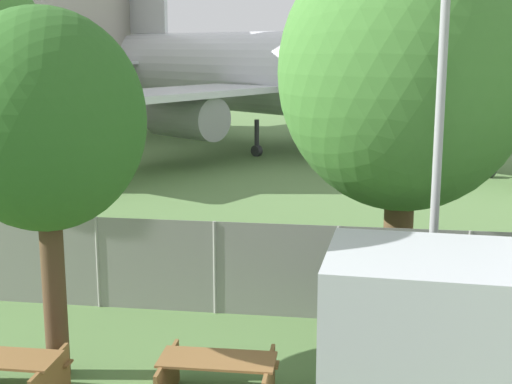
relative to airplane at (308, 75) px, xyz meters
name	(u,v)px	position (x,y,z in m)	size (l,w,h in m)	color
perimeter_fence	(215,268)	(-0.09, -23.07, -3.02)	(56.07, 0.07, 1.98)	gray
airplane	(308,75)	(0.00, 0.00, 0.00)	(34.77, 27.75, 12.89)	silver
portable_cabin	(487,345)	(4.73, -27.01, -2.71)	(4.76, 2.72, 2.61)	silver
picnic_bench_near_cabin	(217,375)	(0.74, -26.87, -3.54)	(1.84, 1.44, 0.76)	brown
picnic_bench_open_grass	(0,373)	(-2.65, -27.31, -3.54)	(1.86, 1.42, 0.76)	brown
tree_near_hangar	(44,122)	(-2.15, -26.28, 0.31)	(3.24, 3.24, 6.14)	#4C3823
tree_behind_benches	(405,73)	(3.73, -21.10, 0.92)	(5.50, 5.50, 7.98)	brown
light_mast	(440,115)	(4.17, -24.31, 0.32)	(0.44, 0.44, 6.99)	#99999E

